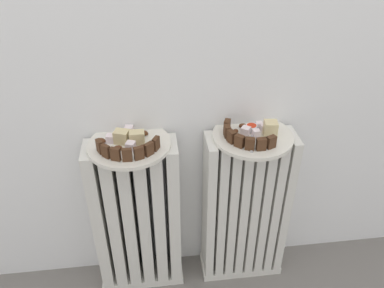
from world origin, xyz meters
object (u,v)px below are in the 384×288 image
Objects in this scene: plate_right at (253,136)px; jam_bowl_right at (251,128)px; fork at (253,142)px; radiator_left at (137,220)px; plate_left at (129,145)px; radiator_right at (245,210)px.

plate_right is 0.03m from jam_bowl_right.
fork is at bearing -103.86° from plate_right.
plate_left reaches higher than radiator_left.
radiator_left is 0.50m from plate_right.
radiator_right is 0.34m from jam_bowl_right.
jam_bowl_right reaches higher than fork.
jam_bowl_right reaches higher than radiator_left.
radiator_left is 0.51m from jam_bowl_right.
radiator_left and radiator_right have the same top height.
radiator_right is 0.32m from plate_right.
radiator_right is at bearing -92.02° from jam_bowl_right.
fork is (0.38, -0.05, 0.01)m from plate_left.
radiator_right is at bearing 90.00° from plate_right.
radiator_left is at bearing -180.00° from radiator_right.
plate_right is (0.39, 0.00, 0.32)m from radiator_left.
radiator_right is 16.32× the size of jam_bowl_right.
plate_left is at bearing -180.00° from radiator_right.
plate_left is 6.78× the size of jam_bowl_right.
fork reaches higher than radiator_right.
radiator_right is 0.50m from plate_left.
radiator_left is at bearing -180.00° from plate_right.
radiator_left is 1.00× the size of radiator_right.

